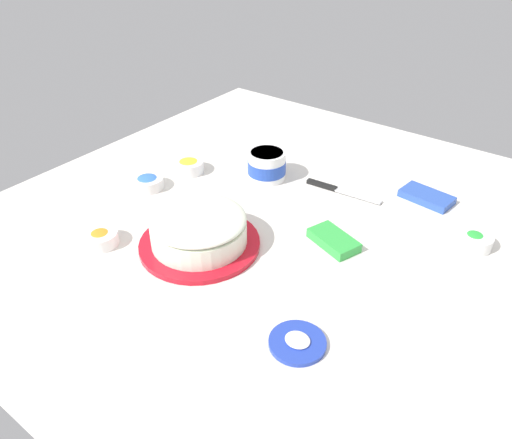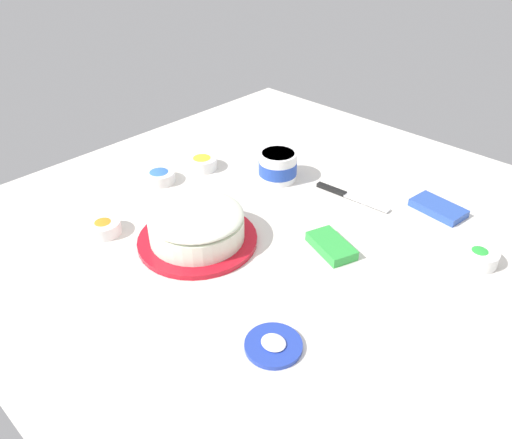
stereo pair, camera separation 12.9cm
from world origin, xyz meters
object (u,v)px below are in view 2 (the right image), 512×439
sprinkle_bowl_green (478,256)px  frosting_tub (278,166)px  spreading_knife (345,195)px  frosted_cake (197,227)px  candy_box_upper (438,208)px  candy_box_lower (331,246)px  sprinkle_bowl_blue (159,176)px  frosting_tub_lid (273,345)px  sprinkle_bowl_yellow (202,162)px  sprinkle_bowl_orange (104,227)px

sprinkle_bowl_green → frosting_tub: bearing=-177.7°
spreading_knife → sprinkle_bowl_green: 0.41m
frosted_cake → candy_box_upper: size_ratio=2.11×
frosted_cake → candy_box_upper: 0.67m
candy_box_lower → candy_box_upper: 0.37m
sprinkle_bowl_blue → frosted_cake: bearing=-20.9°
frosted_cake → candy_box_lower: 0.34m
sprinkle_bowl_blue → frosting_tub: bearing=46.2°
frosted_cake → sprinkle_bowl_green: bearing=36.6°
frosting_tub_lid → candy_box_lower: size_ratio=0.89×
sprinkle_bowl_blue → sprinkle_bowl_yellow: 0.15m
candy_box_lower → candy_box_upper: bearing=92.2°
frosted_cake → spreading_knife: (0.14, 0.45, -0.04)m
spreading_knife → sprinkle_bowl_yellow: size_ratio=2.47×
sprinkle_bowl_green → candy_box_lower: 0.35m
sprinkle_bowl_orange → candy_box_upper: (0.58, 0.70, -0.01)m
frosted_cake → sprinkle_bowl_orange: (-0.21, -0.14, -0.03)m
frosting_tub → candy_box_lower: size_ratio=0.91×
spreading_knife → sprinkle_bowl_blue: size_ratio=2.47×
sprinkle_bowl_orange → frosting_tub_lid: bearing=1.8°
sprinkle_bowl_yellow → sprinkle_bowl_green: (0.84, 0.14, -0.00)m
frosting_tub_lid → sprinkle_bowl_orange: size_ratio=1.29×
frosting_tub → spreading_knife: size_ratio=0.50×
sprinkle_bowl_green → sprinkle_bowl_yellow: bearing=-170.6°
sprinkle_bowl_orange → sprinkle_bowl_green: 0.94m
frosted_cake → sprinkle_bowl_yellow: frosted_cake is taller
sprinkle_bowl_yellow → candy_box_upper: bearing=23.2°
sprinkle_bowl_orange → candy_box_lower: bearing=36.6°
frosting_tub_lid → candy_box_lower: candy_box_lower is taller
sprinkle_bowl_orange → sprinkle_bowl_green: sprinkle_bowl_green is taller
frosted_cake → sprinkle_bowl_blue: bearing=159.1°
candy_box_lower → frosted_cake: bearing=-122.4°
spreading_knife → sprinkle_bowl_green: bearing=-5.0°
frosting_tub → sprinkle_bowl_orange: (-0.14, -0.53, -0.03)m
frosted_cake → sprinkle_bowl_orange: size_ratio=3.41×
sprinkle_bowl_orange → sprinkle_bowl_blue: (-0.12, 0.27, -0.00)m
frosted_cake → sprinkle_bowl_blue: 0.35m
frosted_cake → spreading_knife: size_ratio=1.29×
frosting_tub_lid → spreading_knife: 0.62m
sprinkle_bowl_yellow → sprinkle_bowl_green: size_ratio=1.04×
frosted_cake → sprinkle_bowl_orange: frosted_cake is taller
sprinkle_bowl_blue → spreading_knife: bearing=34.8°
sprinkle_bowl_blue → candy_box_upper: 0.82m
sprinkle_bowl_orange → spreading_knife: bearing=59.3°
spreading_knife → sprinkle_bowl_green: size_ratio=2.58×
spreading_knife → candy_box_lower: size_ratio=1.82×
spreading_knife → sprinkle_bowl_orange: sprinkle_bowl_orange is taller
candy_box_upper → frosting_tub: bearing=-151.5°
sprinkle_bowl_blue → candy_box_upper: size_ratio=0.67×
frosting_tub → sprinkle_bowl_yellow: (-0.22, -0.12, -0.02)m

